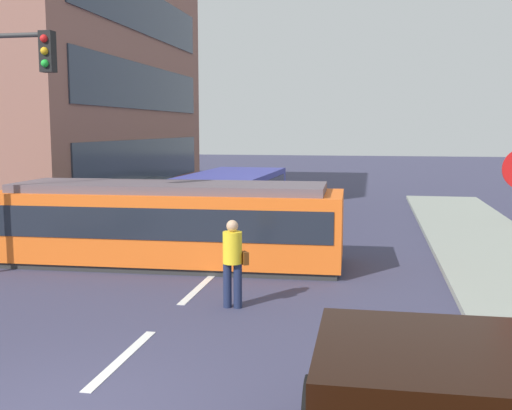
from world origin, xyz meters
TOP-DOWN VIEW (x-y plane):
  - ground_plane at (0.00, 10.00)m, footprint 120.00×120.00m
  - lane_stripe_1 at (0.00, 2.00)m, footprint 0.16×2.40m
  - lane_stripe_2 at (0.00, 6.00)m, footprint 0.16×2.40m
  - lane_stripe_3 at (0.00, 14.27)m, footprint 0.16×2.40m
  - lane_stripe_4 at (0.00, 20.27)m, footprint 0.16×2.40m
  - streetcar_tram at (-1.35, 8.27)m, footprint 8.56×2.80m
  - city_bus at (-0.97, 13.68)m, footprint 2.69×6.05m
  - pedestrian_crossing at (1.02, 4.84)m, footprint 0.50×0.36m
  - parked_sedan_mid at (-5.08, 12.23)m, footprint 2.00×4.37m
  - parked_sedan_far at (-5.31, 19.11)m, footprint 2.03×4.56m

SIDE VIEW (x-z plane):
  - ground_plane at x=0.00m, z-range 0.00..0.00m
  - lane_stripe_1 at x=0.00m, z-range 0.00..0.01m
  - lane_stripe_2 at x=0.00m, z-range 0.00..0.01m
  - lane_stripe_3 at x=0.00m, z-range 0.00..0.01m
  - lane_stripe_4 at x=0.00m, z-range 0.00..0.01m
  - parked_sedan_mid at x=-5.08m, z-range 0.03..1.22m
  - parked_sedan_far at x=-5.31m, z-range 0.03..1.22m
  - pedestrian_crossing at x=1.02m, z-range 0.11..1.78m
  - streetcar_tram at x=-1.35m, z-range 0.03..2.05m
  - city_bus at x=-0.97m, z-range 0.14..2.03m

